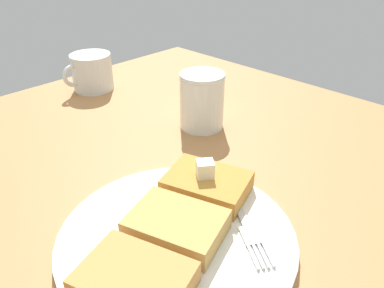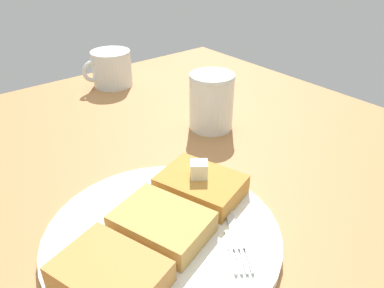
{
  "view_description": "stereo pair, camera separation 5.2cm",
  "coord_description": "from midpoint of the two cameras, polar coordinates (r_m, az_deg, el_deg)",
  "views": [
    {
      "loc": [
        26.12,
        30.12,
        33.66
      ],
      "look_at": [
        -5.75,
        -0.95,
        7.5
      ],
      "focal_mm": 35.0,
      "sensor_mm": 36.0,
      "label": 1
    },
    {
      "loc": [
        22.31,
        33.6,
        33.66
      ],
      "look_at": [
        -5.75,
        -0.95,
        7.5
      ],
      "focal_mm": 35.0,
      "sensor_mm": 36.0,
      "label": 2
    }
  ],
  "objects": [
    {
      "name": "toast_slice_middle",
      "position": [
        0.42,
        -1.0,
        -12.15
      ],
      "size": [
        10.09,
        11.82,
        2.56
      ],
      "primitive_type": "cube",
      "rotation": [
        0.0,
        0.0,
        0.32
      ],
      "color": "tan",
      "rests_on": "plate"
    },
    {
      "name": "table_surface",
      "position": [
        0.51,
        -1.46,
        -8.35
      ],
      "size": [
        96.38,
        96.38,
        3.0
      ],
      "primitive_type": "cube",
      "color": "#AC7645",
      "rests_on": "ground"
    },
    {
      "name": "plate",
      "position": [
        0.43,
        -0.98,
        -13.91
      ],
      "size": [
        26.32,
        26.32,
        1.17
      ],
      "color": "white",
      "rests_on": "table_surface"
    },
    {
      "name": "coffee_mug",
      "position": [
        0.84,
        -10.46,
        11.2
      ],
      "size": [
        10.97,
        8.39,
        7.6
      ],
      "color": "silver",
      "rests_on": "table_surface"
    },
    {
      "name": "toast_slice_left",
      "position": [
        0.47,
        4.51,
        -6.43
      ],
      "size": [
        10.09,
        11.82,
        2.56
      ],
      "primitive_type": "cube",
      "rotation": [
        0.0,
        0.0,
        0.32
      ],
      "color": "#BD8136",
      "rests_on": "plate"
    },
    {
      "name": "butter_pat_primary",
      "position": [
        0.46,
        4.29,
        -4.01
      ],
      "size": [
        2.81,
        2.77,
        2.09
      ],
      "primitive_type": "cube",
      "rotation": [
        0.0,
        0.0,
        2.48
      ],
      "color": "#F3EECA",
      "rests_on": "toast_slice_left"
    },
    {
      "name": "syrup_jar",
      "position": [
        0.64,
        5.28,
        6.05
      ],
      "size": [
        7.73,
        7.73,
        9.64
      ],
      "color": "#391107",
      "rests_on": "table_surface"
    },
    {
      "name": "fork",
      "position": [
        0.44,
        9.61,
        -12.23
      ],
      "size": [
        10.22,
        14.02,
        0.36
      ],
      "color": "silver",
      "rests_on": "plate"
    },
    {
      "name": "toast_slice_right",
      "position": [
        0.37,
        -8.34,
        -19.24
      ],
      "size": [
        10.09,
        11.82,
        2.56
      ],
      "primitive_type": "cube",
      "rotation": [
        0.0,
        0.0,
        0.32
      ],
      "color": "#BA803E",
      "rests_on": "plate"
    }
  ]
}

